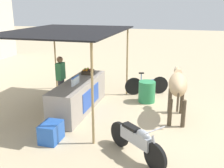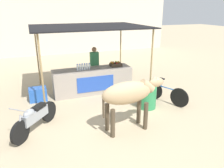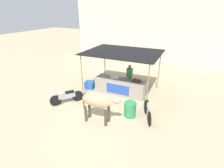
{
  "view_description": "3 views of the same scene",
  "coord_description": "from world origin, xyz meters",
  "px_view_note": "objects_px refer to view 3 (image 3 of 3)",
  "views": [
    {
      "loc": [
        -7.27,
        -0.89,
        3.24
      ],
      "look_at": [
        -0.06,
        1.1,
        0.98
      ],
      "focal_mm": 42.0,
      "sensor_mm": 36.0,
      "label": 1
    },
    {
      "loc": [
        -2.1,
        -5.59,
        3.18
      ],
      "look_at": [
        0.21,
        0.61,
        0.84
      ],
      "focal_mm": 35.0,
      "sensor_mm": 36.0,
      "label": 2
    },
    {
      "loc": [
        3.51,
        -6.62,
        4.84
      ],
      "look_at": [
        0.04,
        0.93,
        1.17
      ],
      "focal_mm": 28.0,
      "sensor_mm": 36.0,
      "label": 3
    }
  ],
  "objects_px": {
    "fruit_crate": "(137,80)",
    "bicycle_leaning": "(147,112)",
    "cow": "(98,102)",
    "vendor_behind_counter": "(129,77)",
    "cooler_box": "(90,85)",
    "water_barrel": "(130,109)",
    "stall_counter": "(120,87)",
    "motorcycle_parked": "(66,96)"
  },
  "relations": [
    {
      "from": "motorcycle_parked",
      "to": "bicycle_leaning",
      "type": "xyz_separation_m",
      "value": [
        4.35,
        0.41,
        -0.08
      ]
    },
    {
      "from": "bicycle_leaning",
      "to": "cow",
      "type": "bearing_deg",
      "value": -149.46
    },
    {
      "from": "motorcycle_parked",
      "to": "vendor_behind_counter",
      "type": "bearing_deg",
      "value": 49.98
    },
    {
      "from": "stall_counter",
      "to": "cow",
      "type": "xyz_separation_m",
      "value": [
        0.17,
        -3.0,
        0.55
      ]
    },
    {
      "from": "cow",
      "to": "motorcycle_parked",
      "type": "xyz_separation_m",
      "value": [
        -2.38,
        0.75,
        -0.6
      ]
    },
    {
      "from": "cooler_box",
      "to": "bicycle_leaning",
      "type": "bearing_deg",
      "value": -22.64
    },
    {
      "from": "water_barrel",
      "to": "motorcycle_parked",
      "type": "height_order",
      "value": "motorcycle_parked"
    },
    {
      "from": "motorcycle_parked",
      "to": "bicycle_leaning",
      "type": "height_order",
      "value": "motorcycle_parked"
    },
    {
      "from": "fruit_crate",
      "to": "motorcycle_parked",
      "type": "xyz_separation_m",
      "value": [
        -3.2,
        -2.31,
        -0.61
      ]
    },
    {
      "from": "motorcycle_parked",
      "to": "bicycle_leaning",
      "type": "bearing_deg",
      "value": 5.37
    },
    {
      "from": "fruit_crate",
      "to": "water_barrel",
      "type": "distance_m",
      "value": 2.16
    },
    {
      "from": "fruit_crate",
      "to": "bicycle_leaning",
      "type": "distance_m",
      "value": 2.33
    },
    {
      "from": "stall_counter",
      "to": "fruit_crate",
      "type": "height_order",
      "value": "fruit_crate"
    },
    {
      "from": "fruit_crate",
      "to": "motorcycle_parked",
      "type": "bearing_deg",
      "value": -144.13
    },
    {
      "from": "stall_counter",
      "to": "motorcycle_parked",
      "type": "relative_size",
      "value": 2.08
    },
    {
      "from": "stall_counter",
      "to": "vendor_behind_counter",
      "type": "bearing_deg",
      "value": 68.01
    },
    {
      "from": "bicycle_leaning",
      "to": "stall_counter",
      "type": "bearing_deg",
      "value": 139.09
    },
    {
      "from": "water_barrel",
      "to": "cow",
      "type": "xyz_separation_m",
      "value": [
        -1.15,
        -1.03,
        0.67
      ]
    },
    {
      "from": "stall_counter",
      "to": "cooler_box",
      "type": "distance_m",
      "value": 2.07
    },
    {
      "from": "stall_counter",
      "to": "cow",
      "type": "bearing_deg",
      "value": -86.84
    },
    {
      "from": "cooler_box",
      "to": "vendor_behind_counter",
      "type": "bearing_deg",
      "value": 19.79
    },
    {
      "from": "motorcycle_parked",
      "to": "bicycle_leaning",
      "type": "relative_size",
      "value": 0.94
    },
    {
      "from": "fruit_crate",
      "to": "cooler_box",
      "type": "distance_m",
      "value": 3.14
    },
    {
      "from": "stall_counter",
      "to": "vendor_behind_counter",
      "type": "height_order",
      "value": "vendor_behind_counter"
    },
    {
      "from": "water_barrel",
      "to": "cow",
      "type": "distance_m",
      "value": 1.68
    },
    {
      "from": "fruit_crate",
      "to": "cooler_box",
      "type": "height_order",
      "value": "fruit_crate"
    },
    {
      "from": "fruit_crate",
      "to": "bicycle_leaning",
      "type": "xyz_separation_m",
      "value": [
        1.15,
        -1.9,
        -0.69
      ]
    },
    {
      "from": "vendor_behind_counter",
      "to": "water_barrel",
      "type": "distance_m",
      "value": 2.95
    },
    {
      "from": "cow",
      "to": "motorcycle_parked",
      "type": "height_order",
      "value": "cow"
    },
    {
      "from": "cow",
      "to": "bicycle_leaning",
      "type": "bearing_deg",
      "value": 30.54
    },
    {
      "from": "fruit_crate",
      "to": "cow",
      "type": "relative_size",
      "value": 0.24
    },
    {
      "from": "vendor_behind_counter",
      "to": "bicycle_leaning",
      "type": "height_order",
      "value": "vendor_behind_counter"
    },
    {
      "from": "water_barrel",
      "to": "fruit_crate",
      "type": "bearing_deg",
      "value": 99.47
    },
    {
      "from": "cooler_box",
      "to": "cow",
      "type": "bearing_deg",
      "value": -52.55
    },
    {
      "from": "fruit_crate",
      "to": "cooler_box",
      "type": "bearing_deg",
      "value": -177.06
    },
    {
      "from": "cow",
      "to": "vendor_behind_counter",
      "type": "bearing_deg",
      "value": 87.89
    },
    {
      "from": "cooler_box",
      "to": "motorcycle_parked",
      "type": "height_order",
      "value": "motorcycle_parked"
    },
    {
      "from": "vendor_behind_counter",
      "to": "water_barrel",
      "type": "bearing_deg",
      "value": -69.62
    },
    {
      "from": "fruit_crate",
      "to": "water_barrel",
      "type": "height_order",
      "value": "fruit_crate"
    },
    {
      "from": "cow",
      "to": "stall_counter",
      "type": "bearing_deg",
      "value": 93.16
    },
    {
      "from": "water_barrel",
      "to": "bicycle_leaning",
      "type": "distance_m",
      "value": 0.82
    },
    {
      "from": "vendor_behind_counter",
      "to": "fruit_crate",
      "type": "bearing_deg",
      "value": -45.88
    }
  ]
}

